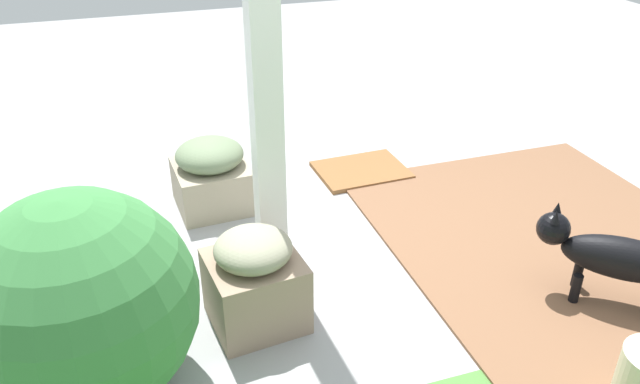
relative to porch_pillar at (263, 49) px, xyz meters
The scene contains 8 objects.
ground_plane 1.25m from the porch_pillar, behind, with size 12.00×12.00×0.00m, color #9A9A9B.
brick_path 1.98m from the porch_pillar, 165.29° to the left, with size 1.80×2.40×0.02m, color brown.
porch_pillar is the anchor object (origin of this frame).
stone_planter_nearest 1.21m from the porch_pillar, 75.70° to the right, with size 0.46×0.46×0.44m.
stone_planter_mid 1.03m from the porch_pillar, 65.74° to the left, with size 0.45×0.43×0.48m.
round_shrub 1.29m from the porch_pillar, 34.48° to the left, with size 0.89×0.89×0.89m, color #397C3D.
dog 1.87m from the porch_pillar, 151.22° to the left, with size 0.60×0.55×0.48m.
doormat 1.67m from the porch_pillar, 134.39° to the right, with size 0.59×0.45×0.03m, color brown.
Camera 1 is at (1.06, 2.64, 1.95)m, focal length 35.12 mm.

